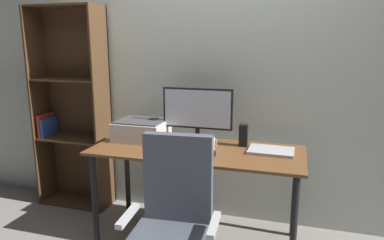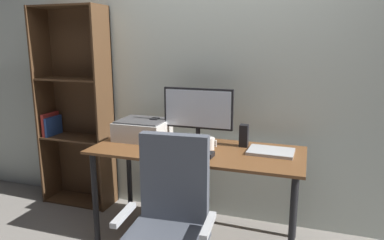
{
  "view_description": "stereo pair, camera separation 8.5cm",
  "coord_description": "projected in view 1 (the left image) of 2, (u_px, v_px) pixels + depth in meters",
  "views": [
    {
      "loc": [
        0.68,
        -2.41,
        1.51
      ],
      "look_at": [
        -0.05,
        0.04,
        0.95
      ],
      "focal_mm": 32.82,
      "sensor_mm": 36.0,
      "label": 1
    },
    {
      "loc": [
        0.76,
        -2.38,
        1.51
      ],
      "look_at": [
        -0.05,
        0.04,
        0.95
      ],
      "focal_mm": 32.82,
      "sensor_mm": 36.0,
      "label": 2
    }
  ],
  "objects": [
    {
      "name": "speaker_right",
      "position": [
        244.0,
        135.0,
        2.67
      ],
      "size": [
        0.06,
        0.07,
        0.17
      ],
      "primitive_type": "cube",
      "color": "black",
      "rests_on": "desk"
    },
    {
      "name": "coffee_mug",
      "position": [
        210.0,
        143.0,
        2.6
      ],
      "size": [
        0.09,
        0.08,
        0.09
      ],
      "color": "white",
      "rests_on": "desk"
    },
    {
      "name": "office_chair",
      "position": [
        173.0,
        235.0,
        1.96
      ],
      "size": [
        0.54,
        0.54,
        1.01
      ],
      "rotation": [
        0.0,
        0.0,
        0.08
      ],
      "color": "#B7BABC",
      "rests_on": "ground"
    },
    {
      "name": "keyboard",
      "position": [
        182.0,
        153.0,
        2.48
      ],
      "size": [
        0.29,
        0.12,
        0.02
      ],
      "primitive_type": "cube",
      "rotation": [
        0.0,
        0.0,
        0.04
      ],
      "color": "black",
      "rests_on": "desk"
    },
    {
      "name": "back_wall",
      "position": [
        213.0,
        69.0,
        2.96
      ],
      "size": [
        6.4,
        0.1,
        2.6
      ],
      "primitive_type": "cube",
      "color": "beige",
      "rests_on": "ground"
    },
    {
      "name": "ground_plane",
      "position": [
        196.0,
        239.0,
        2.77
      ],
      "size": [
        12.0,
        12.0,
        0.0
      ],
      "primitive_type": "plane",
      "color": "gray"
    },
    {
      "name": "laptop",
      "position": [
        271.0,
        151.0,
        2.53
      ],
      "size": [
        0.33,
        0.24,
        0.02
      ],
      "primitive_type": "cube",
      "rotation": [
        0.0,
        0.0,
        -0.03
      ],
      "color": "#B7BABC",
      "rests_on": "desk"
    },
    {
      "name": "printer",
      "position": [
        142.0,
        130.0,
        2.86
      ],
      "size": [
        0.4,
        0.34,
        0.16
      ],
      "color": "silver",
      "rests_on": "desk"
    },
    {
      "name": "monitor",
      "position": [
        197.0,
        111.0,
        2.75
      ],
      "size": [
        0.56,
        0.2,
        0.43
      ],
      "color": "black",
      "rests_on": "desk"
    },
    {
      "name": "desk",
      "position": [
        197.0,
        160.0,
        2.63
      ],
      "size": [
        1.57,
        0.66,
        0.74
      ],
      "color": "brown",
      "rests_on": "ground"
    },
    {
      "name": "bookshelf",
      "position": [
        73.0,
        110.0,
        3.25
      ],
      "size": [
        0.67,
        0.28,
        1.83
      ],
      "color": "#4C331E",
      "rests_on": "ground"
    },
    {
      "name": "speaker_left",
      "position": [
        154.0,
        129.0,
        2.88
      ],
      "size": [
        0.06,
        0.07,
        0.17
      ],
      "primitive_type": "cube",
      "color": "black",
      "rests_on": "desk"
    },
    {
      "name": "mouse",
      "position": [
        210.0,
        155.0,
        2.43
      ],
      "size": [
        0.06,
        0.1,
        0.03
      ],
      "primitive_type": "cube",
      "rotation": [
        0.0,
        0.0,
        -0.05
      ],
      "color": "black",
      "rests_on": "desk"
    }
  ]
}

